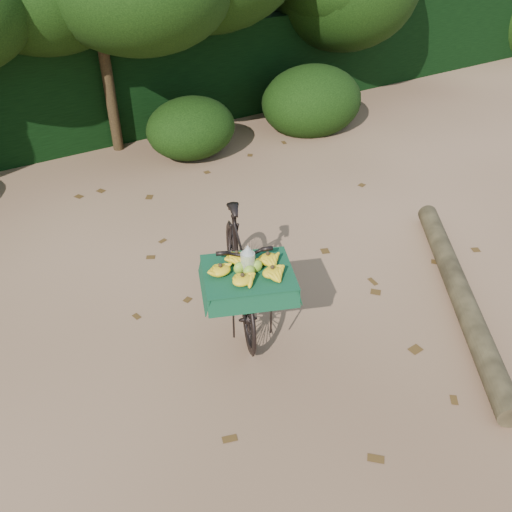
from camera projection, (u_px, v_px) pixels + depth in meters
ground at (243, 335)px, 5.75m from camera, size 80.00×80.00×0.00m
vendor_bicycle at (239, 268)px, 5.73m from camera, size 1.34×2.04×1.18m
fallen_log at (460, 292)px, 6.14m from camera, size 2.16×3.04×0.25m
hedge_backdrop at (64, 87)px, 9.61m from camera, size 26.00×1.80×1.80m
tree_row at (20, 36)px, 8.14m from camera, size 14.50×2.00×4.00m
bush_clumps at (135, 144)px, 8.69m from camera, size 8.80×1.70×0.90m
leaf_litter at (214, 301)px, 6.20m from camera, size 7.00×7.30×0.01m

